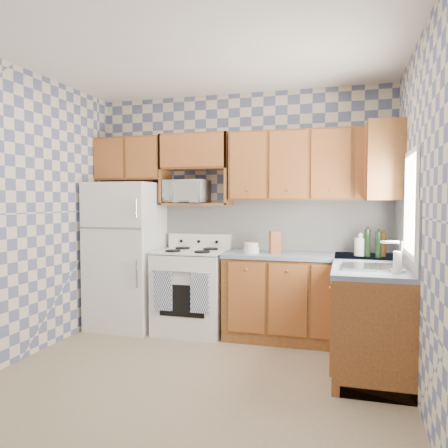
{
  "coord_description": "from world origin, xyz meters",
  "views": [
    {
      "loc": [
        1.19,
        -3.3,
        1.47
      ],
      "look_at": [
        0.05,
        0.75,
        1.25
      ],
      "focal_mm": 35.0,
      "sensor_mm": 36.0,
      "label": 1
    }
  ],
  "objects_px": {
    "refrigerator": "(126,255)",
    "electric_kettle": "(361,247)",
    "stove_body": "(192,292)",
    "microwave": "(187,191)"
  },
  "relations": [
    {
      "from": "microwave",
      "to": "electric_kettle",
      "type": "xyz_separation_m",
      "value": [
        1.92,
        -0.11,
        -0.57
      ]
    },
    {
      "from": "stove_body",
      "to": "microwave",
      "type": "relative_size",
      "value": 1.89
    },
    {
      "from": "microwave",
      "to": "refrigerator",
      "type": "bearing_deg",
      "value": -163.64
    },
    {
      "from": "stove_body",
      "to": "electric_kettle",
      "type": "xyz_separation_m",
      "value": [
        1.81,
        0.03,
        0.56
      ]
    },
    {
      "from": "refrigerator",
      "to": "stove_body",
      "type": "height_order",
      "value": "refrigerator"
    },
    {
      "from": "stove_body",
      "to": "microwave",
      "type": "xyz_separation_m",
      "value": [
        -0.11,
        0.14,
        1.13
      ]
    },
    {
      "from": "microwave",
      "to": "electric_kettle",
      "type": "bearing_deg",
      "value": -0.6
    },
    {
      "from": "refrigerator",
      "to": "stove_body",
      "type": "xyz_separation_m",
      "value": [
        0.8,
        0.03,
        -0.39
      ]
    },
    {
      "from": "refrigerator",
      "to": "electric_kettle",
      "type": "relative_size",
      "value": 9.37
    },
    {
      "from": "electric_kettle",
      "to": "refrigerator",
      "type": "bearing_deg",
      "value": -178.85
    }
  ]
}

